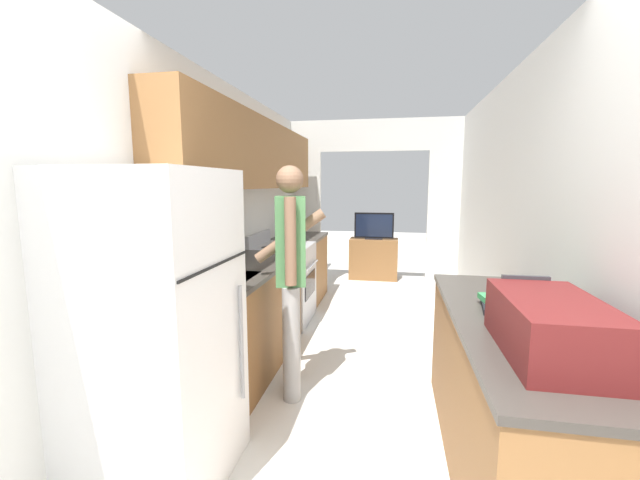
# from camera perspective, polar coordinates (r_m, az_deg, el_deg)

# --- Properties ---
(wall_left) EXTENTS (0.38, 7.18, 2.50)m
(wall_left) POSITION_cam_1_polar(r_m,az_deg,el_deg) (3.57, -14.09, 6.72)
(wall_left) COLOR silver
(wall_left) RESTS_ON ground_plane
(wall_right) EXTENTS (0.06, 7.18, 2.50)m
(wall_right) POSITION_cam_1_polar(r_m,az_deg,el_deg) (3.00, 29.30, 0.86)
(wall_right) COLOR silver
(wall_right) RESTS_ON ground_plane
(wall_far_with_doorway) EXTENTS (2.87, 0.06, 2.50)m
(wall_far_with_doorway) POSITION_cam_1_polar(r_m,az_deg,el_deg) (5.85, 7.72, 6.66)
(wall_far_with_doorway) COLOR silver
(wall_far_with_doorway) RESTS_ON ground_plane
(counter_left) EXTENTS (0.62, 3.46, 0.89)m
(counter_left) POSITION_cam_1_polar(r_m,az_deg,el_deg) (4.09, -7.42, -7.99)
(counter_left) COLOR brown
(counter_left) RESTS_ON ground_plane
(counter_right) EXTENTS (0.62, 1.90, 0.89)m
(counter_right) POSITION_cam_1_polar(r_m,az_deg,el_deg) (2.49, 25.73, -19.76)
(counter_right) COLOR brown
(counter_right) RESTS_ON ground_plane
(refrigerator) EXTENTS (0.72, 0.75, 1.65)m
(refrigerator) POSITION_cam_1_polar(r_m,az_deg,el_deg) (2.23, -22.75, -12.17)
(refrigerator) COLOR white
(refrigerator) RESTS_ON ground_plane
(range_oven) EXTENTS (0.66, 0.75, 1.03)m
(range_oven) POSITION_cam_1_polar(r_m,az_deg,el_deg) (4.56, -5.32, -6.20)
(range_oven) COLOR #B7B7BC
(range_oven) RESTS_ON ground_plane
(person) EXTENTS (0.55, 0.44, 1.71)m
(person) POSITION_cam_1_polar(r_m,az_deg,el_deg) (2.87, -4.28, -5.08)
(person) COLOR #9E9E9E
(person) RESTS_ON ground_plane
(suitcase) EXTENTS (0.36, 0.66, 0.25)m
(suitcase) POSITION_cam_1_polar(r_m,az_deg,el_deg) (1.87, 30.48, -10.79)
(suitcase) COLOR #5B1919
(suitcase) RESTS_ON counter_right
(book_stack) EXTENTS (0.23, 0.30, 0.06)m
(book_stack) POSITION_cam_1_polar(r_m,az_deg,el_deg) (2.41, 24.78, -8.53)
(book_stack) COLOR black
(book_stack) RESTS_ON counter_right
(tv_cabinet) EXTENTS (0.79, 0.42, 0.67)m
(tv_cabinet) POSITION_cam_1_polar(r_m,az_deg,el_deg) (6.64, 7.79, -2.69)
(tv_cabinet) COLOR brown
(tv_cabinet) RESTS_ON ground_plane
(television) EXTENTS (0.64, 0.16, 0.44)m
(television) POSITION_cam_1_polar(r_m,az_deg,el_deg) (6.52, 7.86, 2.00)
(television) COLOR black
(television) RESTS_ON tv_cabinet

